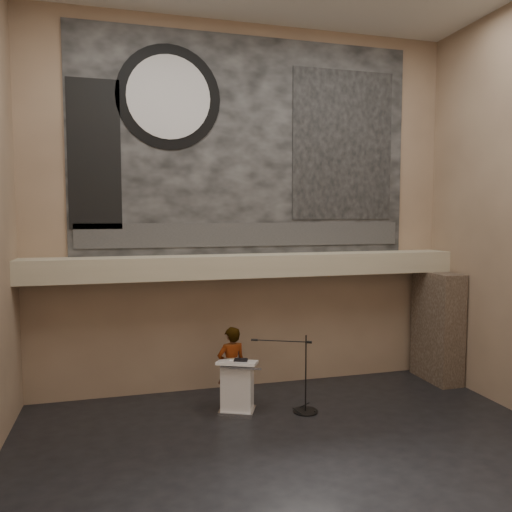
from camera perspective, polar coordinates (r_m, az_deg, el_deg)
name	(u,v)px	position (r m, az deg, el deg)	size (l,w,h in m)	color
floor	(306,464)	(8.96, 5.79, -22.58)	(10.00, 10.00, 0.00)	black
wall_back	(247,209)	(11.79, -1.02, 5.40)	(10.00, 0.02, 8.50)	#7D654F
wall_front	(488,197)	(4.48, 24.95, 6.13)	(10.00, 0.02, 8.50)	#7D654F
soffit	(251,265)	(11.46, -0.52, -1.09)	(10.00, 0.80, 0.50)	tan
sprinkler_left	(182,280)	(11.15, -8.45, -2.75)	(0.04, 0.04, 0.06)	#B2893D
sprinkler_right	(329,275)	(12.06, 8.31, -2.19)	(0.04, 0.04, 0.06)	#B2893D
banner	(247,146)	(11.87, -0.99, 12.42)	(8.00, 0.05, 5.00)	black
banner_text_strip	(248,235)	(11.73, -0.93, 2.47)	(7.76, 0.02, 0.55)	#2F2F2F
banner_clock_rim	(169,97)	(11.71, -9.94, 17.44)	(2.30, 2.30, 0.02)	black
banner_clock_face	(169,97)	(11.69, -9.93, 17.46)	(1.84, 1.84, 0.02)	silver
banner_building_print	(343,146)	(12.64, 9.91, 12.33)	(2.60, 0.02, 3.60)	black
banner_brick_print	(94,155)	(11.45, -18.00, 10.96)	(1.10, 0.02, 3.20)	black
stone_pier	(437,326)	(13.27, 20.01, -7.57)	(0.60, 1.40, 2.70)	#3E3026
lectern	(237,387)	(10.69, -2.16, -14.70)	(0.97, 0.85, 1.14)	silver
binder	(241,360)	(10.51, -1.75, -11.81)	(0.28, 0.22, 0.04)	black
papers	(234,362)	(10.48, -2.54, -11.96)	(0.20, 0.28, 0.01)	silver
speaker_person	(231,367)	(10.87, -2.82, -12.59)	(0.64, 0.42, 1.75)	silver
mic_stand	(304,401)	(10.89, 5.48, -16.12)	(1.31, 0.74, 1.63)	black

